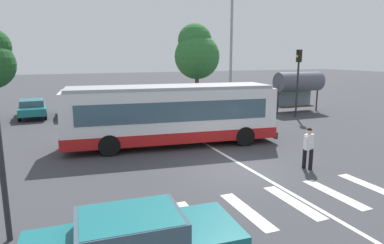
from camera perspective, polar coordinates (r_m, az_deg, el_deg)
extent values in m
plane|color=#3D3D42|center=(14.13, 7.88, -7.76)|extent=(160.00, 160.00, 0.00)
cylinder|color=black|center=(19.62, 6.03, -0.85)|extent=(1.03, 0.41, 1.00)
cylinder|color=black|center=(17.51, 8.84, -2.38)|extent=(1.03, 0.41, 1.00)
cylinder|color=black|center=(18.29, -14.00, -2.00)|extent=(1.03, 0.41, 1.00)
cylinder|color=black|center=(16.01, -13.74, -3.85)|extent=(1.03, 0.41, 1.00)
cube|color=white|center=(17.28, -3.55, 1.36)|extent=(10.74, 3.74, 2.55)
cube|color=red|center=(17.48, -3.51, -1.87)|extent=(10.84, 3.78, 0.55)
cube|color=#3D5666|center=(17.23, -3.56, 2.36)|extent=(9.49, 3.65, 0.96)
cube|color=#3D5666|center=(19.03, 12.13, 2.66)|extent=(0.30, 2.23, 1.63)
cube|color=black|center=(18.92, 12.24, 5.33)|extent=(0.28, 1.93, 0.28)
cube|color=#99999E|center=(17.10, -3.61, 5.84)|extent=(10.29, 3.49, 0.16)
cube|color=#28282B|center=(19.32, 12.24, -1.44)|extent=(0.41, 2.55, 0.36)
cylinder|color=black|center=(14.66, 18.38, -5.80)|extent=(0.16, 0.16, 0.85)
cylinder|color=black|center=(14.56, 19.34, -5.98)|extent=(0.16, 0.16, 0.85)
cube|color=white|center=(14.42, 19.04, -3.13)|extent=(0.47, 0.41, 0.60)
cylinder|color=white|center=(14.22, 18.64, -3.43)|extent=(0.10, 0.10, 0.55)
cylinder|color=white|center=(14.65, 19.41, -3.06)|extent=(0.10, 0.10, 0.55)
sphere|color=tan|center=(14.33, 19.14, -1.54)|extent=(0.22, 0.22, 0.22)
sphere|color=black|center=(14.32, 19.16, -1.28)|extent=(0.19, 0.19, 0.19)
cylinder|color=black|center=(8.79, -1.05, -17.63)|extent=(0.65, 0.23, 0.64)
cube|color=#3D5666|center=(7.40, -10.44, -16.68)|extent=(2.24, 1.72, 0.44)
cube|color=#196B70|center=(7.32, -10.50, -15.40)|extent=(2.06, 1.63, 0.09)
cylinder|color=black|center=(29.38, -26.81, 1.65)|extent=(0.22, 0.65, 0.64)
cylinder|color=black|center=(29.35, -23.55, 1.91)|extent=(0.22, 0.65, 0.64)
cylinder|color=black|center=(26.63, -27.03, 0.76)|extent=(0.22, 0.65, 0.64)
cylinder|color=black|center=(26.59, -23.44, 1.05)|extent=(0.22, 0.65, 0.64)
cube|color=#196B70|center=(27.93, -25.26, 2.01)|extent=(1.99, 4.56, 0.52)
cube|color=#3D5666|center=(27.78, -25.35, 2.96)|extent=(1.68, 2.22, 0.44)
cube|color=#196B70|center=(27.75, -25.38, 3.34)|extent=(1.60, 2.04, 0.09)
cylinder|color=black|center=(28.64, -21.17, 1.88)|extent=(0.21, 0.64, 0.64)
cylinder|color=black|center=(28.68, -17.83, 2.11)|extent=(0.21, 0.64, 0.64)
cylinder|color=black|center=(25.89, -21.15, 0.97)|extent=(0.21, 0.64, 0.64)
cylinder|color=black|center=(25.93, -17.46, 1.22)|extent=(0.21, 0.64, 0.64)
cube|color=#234293|center=(27.22, -19.45, 2.23)|extent=(1.91, 4.54, 0.52)
cube|color=#3D5666|center=(27.07, -19.51, 3.21)|extent=(1.65, 2.19, 0.44)
cube|color=#234293|center=(27.04, -19.53, 3.60)|extent=(1.57, 2.01, 0.09)
cylinder|color=black|center=(29.00, -15.82, 2.32)|extent=(0.23, 0.65, 0.64)
cylinder|color=black|center=(29.30, -12.59, 2.56)|extent=(0.23, 0.65, 0.64)
cylinder|color=black|center=(26.28, -14.83, 1.49)|extent=(0.23, 0.65, 0.64)
cylinder|color=black|center=(26.61, -11.29, 1.77)|extent=(0.23, 0.65, 0.64)
cube|color=#AD1E1E|center=(27.73, -13.68, 2.71)|extent=(2.04, 4.58, 0.52)
cube|color=#3D5666|center=(27.58, -13.69, 3.67)|extent=(1.70, 2.23, 0.44)
cube|color=#AD1E1E|center=(27.56, -13.71, 4.05)|extent=(1.62, 2.05, 0.09)
cylinder|color=black|center=(29.56, -10.72, 2.71)|extent=(0.20, 0.64, 0.64)
cylinder|color=black|center=(29.92, -7.58, 2.91)|extent=(0.20, 0.64, 0.64)
cylinder|color=black|center=(26.86, -9.54, 1.91)|extent=(0.20, 0.64, 0.64)
cylinder|color=black|center=(27.26, -6.10, 2.14)|extent=(0.20, 0.64, 0.64)
cube|color=black|center=(28.34, -8.53, 3.08)|extent=(1.83, 4.50, 0.52)
cube|color=#3D5666|center=(28.19, -8.51, 4.02)|extent=(1.61, 2.16, 0.44)
cube|color=black|center=(28.17, -8.52, 4.39)|extent=(1.53, 1.98, 0.09)
cylinder|color=black|center=(30.32, -5.84, 3.05)|extent=(0.22, 0.65, 0.64)
cylinder|color=black|center=(30.78, -2.82, 3.22)|extent=(0.22, 0.65, 0.64)
cylinder|color=black|center=(27.66, -4.37, 2.30)|extent=(0.22, 0.65, 0.64)
cylinder|color=black|center=(28.16, -1.09, 2.49)|extent=(0.22, 0.65, 0.64)
cube|color=#C6B793|center=(29.17, -3.56, 3.41)|extent=(1.95, 4.55, 0.52)
cube|color=#3D5666|center=(29.03, -3.52, 4.32)|extent=(1.66, 2.20, 0.44)
cube|color=#C6B793|center=(29.00, -3.53, 4.68)|extent=(1.58, 2.02, 0.09)
cylinder|color=black|center=(31.11, -1.04, 3.31)|extent=(0.20, 0.64, 0.64)
cylinder|color=black|center=(31.74, 1.79, 3.47)|extent=(0.20, 0.64, 0.64)
cylinder|color=black|center=(28.54, 0.97, 2.61)|extent=(0.20, 0.64, 0.64)
cylinder|color=black|center=(29.23, 4.00, 2.78)|extent=(0.20, 0.64, 0.64)
cube|color=#38383D|center=(30.10, 1.40, 3.66)|extent=(1.83, 4.50, 0.52)
cube|color=#3D5666|center=(29.96, 1.48, 4.55)|extent=(1.61, 2.16, 0.44)
cube|color=#38383D|center=(29.94, 1.48, 4.90)|extent=(1.53, 1.98, 0.09)
cylinder|color=#28282B|center=(9.32, -29.49, -5.17)|extent=(0.14, 0.14, 4.34)
cylinder|color=#28282B|center=(26.47, 17.25, 5.18)|extent=(0.14, 0.14, 4.07)
cube|color=black|center=(26.35, 17.57, 10.56)|extent=(0.28, 0.32, 0.90)
cylinder|color=#410907|center=(26.24, 17.31, 11.16)|extent=(0.04, 0.20, 0.20)
cylinder|color=yellow|center=(26.24, 17.27, 10.51)|extent=(0.04, 0.20, 0.20)
cylinder|color=#093B10|center=(26.24, 17.24, 9.85)|extent=(0.04, 0.20, 0.20)
cylinder|color=#28282B|center=(27.68, 14.24, 3.73)|extent=(0.12, 0.12, 2.30)
cylinder|color=#28282B|center=(30.16, 20.27, 3.97)|extent=(0.12, 0.12, 2.30)
cube|color=slate|center=(29.41, 16.54, 4.26)|extent=(3.76, 0.04, 1.93)
cylinder|color=#515660|center=(28.75, 17.54, 6.49)|extent=(4.00, 1.54, 1.54)
cube|color=#4C3823|center=(28.97, 17.31, 2.49)|extent=(3.13, 0.36, 0.08)
cylinder|color=#939399|center=(26.90, 6.59, 11.75)|extent=(0.20, 0.20, 9.75)
cylinder|color=brown|center=(32.05, 0.83, 5.66)|extent=(0.36, 0.36, 2.99)
sphere|color=#2D7033|center=(31.90, 0.84, 10.95)|extent=(4.16, 4.16, 4.16)
sphere|color=#2D7033|center=(32.17, 0.46, 13.55)|extent=(3.12, 3.12, 3.12)
cube|color=silver|center=(9.86, 0.40, -16.33)|extent=(0.45, 2.65, 0.01)
cube|color=silver|center=(10.56, 9.19, -14.53)|extent=(0.45, 2.65, 0.01)
cube|color=silver|center=(11.46, 16.63, -12.73)|extent=(0.45, 2.65, 0.01)
cube|color=silver|center=(12.53, 22.81, -11.05)|extent=(0.45, 2.65, 0.01)
cube|color=silver|center=(13.73, 27.90, -9.56)|extent=(0.45, 2.65, 0.01)
cube|color=silver|center=(15.97, 5.42, -5.47)|extent=(0.16, 24.00, 0.01)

